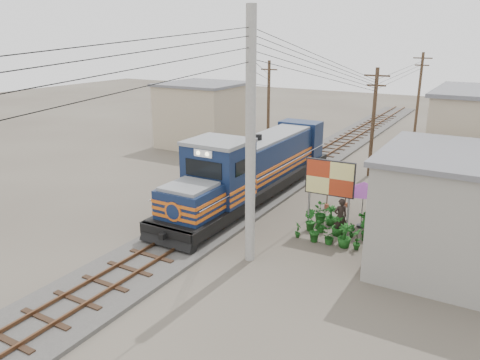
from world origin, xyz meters
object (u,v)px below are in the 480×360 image
Objects in this scene: billboard at (330,180)px; vendor at (340,217)px; market_umbrella at (364,187)px; locomotive at (254,169)px.

billboard is 1.81m from vendor.
billboard is 2.01m from market_umbrella.
billboard is at bearing -128.12° from market_umbrella.
billboard is at bearing -37.89° from vendor.
locomotive reaches higher than market_umbrella.
vendor is at bearing 4.62° from billboard.
billboard is 1.96× the size of vendor.
locomotive is 6.01m from billboard.
locomotive is at bearing -67.79° from vendor.
vendor is at bearing -112.52° from market_umbrella.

